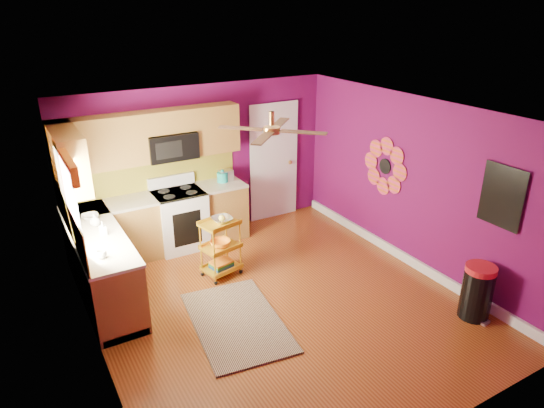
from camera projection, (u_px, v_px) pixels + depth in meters
ground at (279, 302)px, 6.41m from camera, size 5.00×5.00×0.00m
room_envelope at (282, 187)px, 5.79m from camera, size 4.54×5.04×2.52m
lower_cabinets at (137, 242)px, 7.07m from camera, size 2.81×2.31×0.94m
electric_range at (180, 219)px, 7.70m from camera, size 0.76×0.66×1.13m
upper_cabinetry at (127, 145)px, 6.87m from camera, size 2.80×2.30×1.26m
left_window at (67, 185)px, 5.55m from camera, size 0.08×1.35×1.08m
panel_door at (274, 163)px, 8.61m from camera, size 0.95×0.11×2.15m
right_wall_art at (433, 179)px, 6.61m from camera, size 0.04×2.74×1.04m
ceiling_fan at (272, 129)px, 5.68m from camera, size 1.01×1.01×0.26m
shag_rug at (237, 321)px, 6.00m from camera, size 1.24×1.80×0.02m
rolling_cart at (221, 245)px, 6.88m from camera, size 0.59×0.48×0.93m
trash_can at (477, 292)px, 5.99m from camera, size 0.43×0.44×0.72m
teal_kettle at (223, 177)px, 7.93m from camera, size 0.18×0.18×0.21m
toaster at (226, 175)px, 7.98m from camera, size 0.22×0.15×0.18m
soap_bottle_a at (103, 229)px, 6.11m from camera, size 0.08×0.08×0.18m
soap_bottle_b at (95, 220)px, 6.36m from camera, size 0.13×0.13×0.17m
counter_dish at (90, 217)px, 6.60m from camera, size 0.23×0.23×0.06m
counter_cup at (102, 254)px, 5.57m from camera, size 0.12×0.12×0.10m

